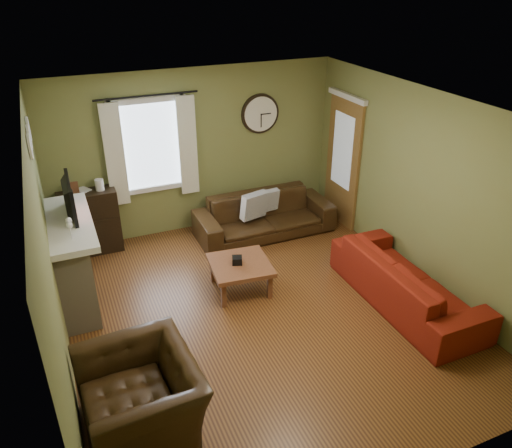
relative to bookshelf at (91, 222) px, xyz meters
name	(u,v)px	position (x,y,z in m)	size (l,w,h in m)	color
floor	(261,312)	(1.74, -2.40, -0.49)	(4.60, 5.20, 0.00)	#583216
ceiling	(262,109)	(1.74, -2.40, 2.11)	(4.60, 5.20, 0.00)	white
wall_left	(50,263)	(-0.56, -2.40, 0.81)	(0.00, 5.20, 2.60)	olive
wall_right	(422,190)	(4.04, -2.40, 0.81)	(0.00, 5.20, 2.60)	olive
wall_back	(195,152)	(1.74, 0.20, 0.81)	(4.60, 0.00, 2.60)	olive
wall_front	(405,371)	(1.74, -5.00, 0.81)	(4.60, 0.00, 2.60)	olive
fireplace	(73,265)	(-0.36, -1.25, 0.06)	(0.40, 1.40, 1.10)	tan
firebox	(91,279)	(-0.17, -1.25, -0.19)	(0.04, 0.60, 0.55)	black
mantel	(67,224)	(-0.33, -1.25, 0.65)	(0.58, 1.60, 0.08)	white
tv	(65,203)	(-0.31, -1.10, 0.86)	(0.60, 0.08, 0.35)	black
tv_screen	(71,197)	(-0.23, -1.10, 0.92)	(0.02, 0.62, 0.36)	#994C3F
medallion_left	(30,147)	(-0.54, -1.60, 1.76)	(0.28, 0.28, 0.03)	white
medallion_mid	(29,137)	(-0.54, -1.25, 1.76)	(0.28, 0.28, 0.03)	white
medallion_right	(28,129)	(-0.54, -0.90, 1.76)	(0.28, 0.28, 0.03)	white
window_pane	(150,146)	(1.04, 0.18, 1.01)	(1.00, 0.02, 1.30)	silver
curtain_rod	(147,96)	(1.04, 0.08, 1.78)	(0.03, 0.03, 1.50)	black
curtain_left	(115,156)	(0.49, 0.08, 0.96)	(0.28, 0.04, 1.55)	silver
curtain_right	(188,146)	(1.59, 0.08, 0.96)	(0.28, 0.04, 1.55)	silver
wall_clock	(261,114)	(2.84, 0.15, 1.31)	(0.64, 0.06, 0.64)	white
door	(343,162)	(4.01, -0.55, 0.56)	(0.05, 0.90, 2.10)	brown
bookshelf	(91,222)	(0.00, 0.00, 0.00)	(0.83, 0.35, 0.99)	black
book	(79,194)	(-0.09, 0.04, 0.47)	(0.16, 0.21, 0.02)	brown
sofa_brown	(264,215)	(2.63, -0.49, -0.17)	(2.21, 0.87, 0.65)	black
pillow_left	(268,201)	(2.71, -0.45, 0.06)	(0.36, 0.11, 0.36)	#94979E
pillow_right	(254,206)	(2.43, -0.53, 0.06)	(0.43, 0.13, 0.43)	#94979E
sofa_red	(406,281)	(3.53, -2.95, -0.16)	(2.26, 0.89, 0.66)	maroon
armchair	(141,397)	(0.01, -3.59, -0.12)	(1.16, 1.02, 0.76)	black
coffee_table	(240,276)	(1.68, -1.83, -0.29)	(0.78, 0.78, 0.41)	brown
tissue_box	(237,264)	(1.65, -1.82, -0.09)	(0.13, 0.13, 0.10)	black
wine_glass_a	(71,231)	(-0.31, -1.75, 0.79)	(0.07, 0.07, 0.20)	white
wine_glass_b	(70,227)	(-0.31, -1.65, 0.80)	(0.08, 0.08, 0.22)	white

